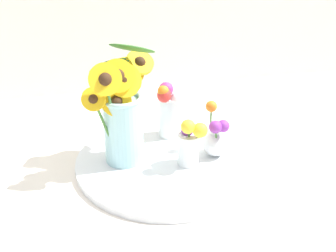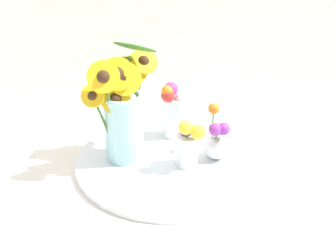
{
  "view_description": "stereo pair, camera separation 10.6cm",
  "coord_description": "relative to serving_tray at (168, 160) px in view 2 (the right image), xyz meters",
  "views": [
    {
      "loc": [
        -0.18,
        -0.89,
        0.61
      ],
      "look_at": [
        0.04,
        0.03,
        0.12
      ],
      "focal_mm": 42.0,
      "sensor_mm": 36.0,
      "label": 1
    },
    {
      "loc": [
        -0.07,
        -0.91,
        0.61
      ],
      "look_at": [
        0.04,
        0.03,
        0.12
      ],
      "focal_mm": 42.0,
      "sensor_mm": 36.0,
      "label": 2
    }
  ],
  "objects": [
    {
      "name": "ground_plane",
      "position": [
        -0.04,
        -0.03,
        -0.01
      ],
      "size": [
        6.0,
        6.0,
        0.0
      ],
      "primitive_type": "plane",
      "color": "silver"
    },
    {
      "name": "serving_tray",
      "position": [
        0.0,
        0.0,
        0.0
      ],
      "size": [
        0.52,
        0.52,
        0.02
      ],
      "color": "silver",
      "rests_on": "ground_plane"
    },
    {
      "name": "mason_jar_sunflowers",
      "position": [
        -0.12,
        0.02,
        0.15
      ],
      "size": [
        0.22,
        0.19,
        0.32
      ],
      "color": "#9ED1D6",
      "rests_on": "serving_tray"
    },
    {
      "name": "vase_small_center",
      "position": [
        0.05,
        -0.05,
        0.08
      ],
      "size": [
        0.07,
        0.08,
        0.14
      ],
      "color": "white",
      "rests_on": "serving_tray"
    },
    {
      "name": "vase_bulb_right",
      "position": [
        0.13,
        -0.02,
        0.07
      ],
      "size": [
        0.07,
        0.1,
        0.15
      ],
      "color": "white",
      "rests_on": "serving_tray"
    },
    {
      "name": "vase_small_back",
      "position": [
        0.03,
        0.12,
        0.1
      ],
      "size": [
        0.08,
        0.09,
        0.18
      ],
      "color": "white",
      "rests_on": "serving_tray"
    }
  ]
}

